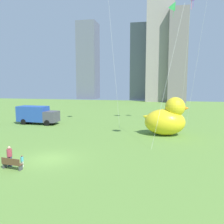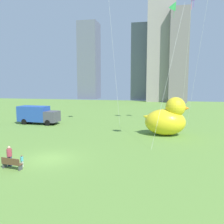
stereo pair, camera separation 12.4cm
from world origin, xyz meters
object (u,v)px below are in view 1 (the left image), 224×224
at_px(park_bench, 12,163).
at_px(box_truck, 37,115).
at_px(giant_inflatable_duck, 166,119).
at_px(person_adult, 9,155).
at_px(person_child, 22,160).
at_px(kite_green, 174,6).

distance_m(park_bench, box_truck, 20.15).
height_order(park_bench, giant_inflatable_duck, giant_inflatable_duck).
height_order(person_adult, person_child, person_adult).
bearing_deg(person_adult, giant_inflatable_duck, 49.03).
bearing_deg(kite_green, giant_inflatable_duck, -95.90).
distance_m(person_child, giant_inflatable_duck, 17.83).
height_order(person_adult, box_truck, box_truck).
distance_m(person_adult, box_truck, 19.35).
bearing_deg(kite_green, person_adult, -122.18).
bearing_deg(giant_inflatable_duck, kite_green, 84.10).
relative_size(person_adult, person_child, 1.74).
bearing_deg(person_adult, person_child, 4.51).
bearing_deg(person_child, giant_inflatable_duck, 51.36).
bearing_deg(kite_green, park_bench, -120.24).
distance_m(park_bench, person_child, 0.80).
height_order(person_adult, kite_green, kite_green).
height_order(person_adult, giant_inflatable_duck, giant_inflatable_duck).
xyz_separation_m(giant_inflatable_duck, kite_green, (0.66, 6.35, 15.46)).
distance_m(person_adult, giant_inflatable_duck, 18.52).
bearing_deg(person_child, kite_green, 59.85).
relative_size(person_adult, kite_green, 0.09).
distance_m(person_child, kite_green, 28.91).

